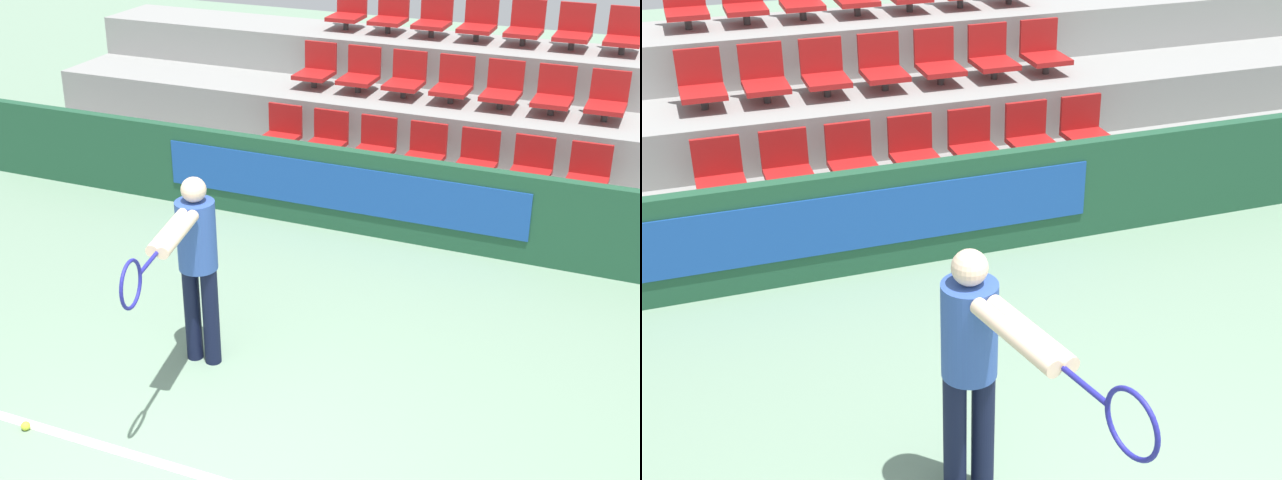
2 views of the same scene
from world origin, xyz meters
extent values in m
cube|color=#1E4C33|center=(0.00, 4.28, 0.45)|extent=(10.38, 0.12, 0.89)
cube|color=#19479E|center=(-0.67, 4.21, 0.49)|extent=(3.94, 0.02, 0.49)
cube|color=gray|center=(0.00, 4.87, 0.25)|extent=(9.98, 1.03, 0.49)
cube|color=gray|center=(0.00, 5.90, 0.49)|extent=(9.98, 1.03, 0.98)
cube|color=gray|center=(0.00, 6.92, 0.74)|extent=(9.98, 1.03, 1.47)
cylinder|color=#333333|center=(-1.69, 4.92, 0.56)|extent=(0.07, 0.07, 0.13)
cube|color=#A31919|center=(-1.69, 4.92, 0.65)|extent=(0.40, 0.46, 0.05)
cube|color=#A31919|center=(-1.69, 5.13, 0.84)|extent=(0.40, 0.04, 0.33)
cylinder|color=#333333|center=(-1.13, 4.92, 0.56)|extent=(0.07, 0.07, 0.13)
cube|color=#A31919|center=(-1.13, 4.92, 0.65)|extent=(0.40, 0.46, 0.05)
cube|color=#A31919|center=(-1.13, 5.13, 0.84)|extent=(0.40, 0.04, 0.33)
cylinder|color=#333333|center=(-0.56, 4.92, 0.56)|extent=(0.07, 0.07, 0.13)
cube|color=#A31919|center=(-0.56, 4.92, 0.65)|extent=(0.40, 0.46, 0.05)
cube|color=#A31919|center=(-0.56, 5.13, 0.84)|extent=(0.40, 0.04, 0.33)
cylinder|color=#333333|center=(0.00, 4.92, 0.56)|extent=(0.07, 0.07, 0.13)
cube|color=#A31919|center=(0.00, 4.92, 0.65)|extent=(0.40, 0.46, 0.05)
cube|color=#A31919|center=(0.00, 5.13, 0.84)|extent=(0.40, 0.04, 0.33)
cylinder|color=#333333|center=(0.56, 4.92, 0.56)|extent=(0.07, 0.07, 0.13)
cube|color=#A31919|center=(0.56, 4.92, 0.65)|extent=(0.40, 0.46, 0.05)
cube|color=#A31919|center=(0.56, 5.13, 0.84)|extent=(0.40, 0.04, 0.33)
cylinder|color=#333333|center=(1.13, 4.92, 0.56)|extent=(0.07, 0.07, 0.13)
cube|color=#A31919|center=(1.13, 4.92, 0.65)|extent=(0.40, 0.46, 0.05)
cube|color=#A31919|center=(1.13, 5.13, 0.84)|extent=(0.40, 0.04, 0.33)
cylinder|color=#333333|center=(1.69, 4.92, 0.56)|extent=(0.07, 0.07, 0.13)
cube|color=#A31919|center=(1.69, 4.92, 0.65)|extent=(0.40, 0.46, 0.05)
cube|color=#A31919|center=(1.69, 5.13, 0.84)|extent=(0.40, 0.04, 0.33)
cylinder|color=#333333|center=(-1.69, 5.95, 1.05)|extent=(0.07, 0.07, 0.13)
cube|color=#A31919|center=(-1.69, 5.95, 1.14)|extent=(0.40, 0.46, 0.05)
cube|color=#A31919|center=(-1.69, 6.16, 1.33)|extent=(0.40, 0.04, 0.33)
cylinder|color=#333333|center=(-1.13, 5.95, 1.05)|extent=(0.07, 0.07, 0.13)
cube|color=#A31919|center=(-1.13, 5.95, 1.14)|extent=(0.40, 0.46, 0.05)
cube|color=#A31919|center=(-1.13, 6.16, 1.33)|extent=(0.40, 0.04, 0.33)
cylinder|color=#333333|center=(-0.56, 5.95, 1.05)|extent=(0.07, 0.07, 0.13)
cube|color=#A31919|center=(-0.56, 5.95, 1.14)|extent=(0.40, 0.46, 0.05)
cube|color=#A31919|center=(-0.56, 6.16, 1.33)|extent=(0.40, 0.04, 0.33)
cylinder|color=#333333|center=(0.00, 5.95, 1.05)|extent=(0.07, 0.07, 0.13)
cube|color=#A31919|center=(0.00, 5.95, 1.14)|extent=(0.40, 0.46, 0.05)
cube|color=#A31919|center=(0.00, 6.16, 1.33)|extent=(0.40, 0.04, 0.33)
cylinder|color=#333333|center=(0.56, 5.95, 1.05)|extent=(0.07, 0.07, 0.13)
cube|color=#A31919|center=(0.56, 5.95, 1.14)|extent=(0.40, 0.46, 0.05)
cube|color=#A31919|center=(0.56, 6.16, 1.33)|extent=(0.40, 0.04, 0.33)
cylinder|color=#333333|center=(1.13, 5.95, 1.05)|extent=(0.07, 0.07, 0.13)
cube|color=#A31919|center=(1.13, 5.95, 1.14)|extent=(0.40, 0.46, 0.05)
cube|color=#A31919|center=(1.13, 6.16, 1.33)|extent=(0.40, 0.04, 0.33)
cylinder|color=#333333|center=(1.69, 5.95, 1.05)|extent=(0.07, 0.07, 0.13)
cube|color=#A31919|center=(1.69, 5.95, 1.14)|extent=(0.40, 0.46, 0.05)
cube|color=#A31919|center=(1.69, 6.16, 1.33)|extent=(0.40, 0.04, 0.33)
cylinder|color=#333333|center=(-1.69, 6.97, 1.54)|extent=(0.07, 0.07, 0.13)
cube|color=#A31919|center=(-1.69, 6.97, 1.63)|extent=(0.40, 0.46, 0.05)
cylinder|color=#333333|center=(-1.13, 6.97, 1.54)|extent=(0.07, 0.07, 0.13)
cube|color=#A31919|center=(-1.13, 6.97, 1.63)|extent=(0.40, 0.46, 0.05)
cylinder|color=#333333|center=(-0.56, 6.97, 1.54)|extent=(0.07, 0.07, 0.13)
cube|color=#A31919|center=(-0.56, 6.97, 1.63)|extent=(0.40, 0.46, 0.05)
cylinder|color=#333333|center=(0.00, 6.97, 1.54)|extent=(0.07, 0.07, 0.13)
cube|color=#A31919|center=(0.00, 6.97, 1.63)|extent=(0.40, 0.46, 0.05)
cylinder|color=#333333|center=(0.56, 6.97, 1.54)|extent=(0.07, 0.07, 0.13)
cylinder|color=#333333|center=(1.13, 6.97, 1.54)|extent=(0.07, 0.07, 0.13)
cylinder|color=black|center=(-0.82, 1.53, 0.41)|extent=(0.13, 0.13, 0.82)
cylinder|color=black|center=(-0.65, 1.53, 0.41)|extent=(0.13, 0.13, 0.82)
cylinder|color=#2D4C99|center=(-0.74, 1.53, 1.10)|extent=(0.30, 0.30, 0.55)
sphere|color=beige|center=(-0.74, 1.53, 1.46)|extent=(0.19, 0.19, 0.19)
cylinder|color=beige|center=(-0.68, 1.07, 1.33)|extent=(0.22, 0.64, 0.09)
cylinder|color=beige|center=(-0.60, 1.07, 1.33)|extent=(0.22, 0.64, 0.09)
cylinder|color=navy|center=(-0.54, 0.62, 1.33)|extent=(0.09, 0.30, 0.03)
torus|color=navy|center=(-0.48, 0.32, 1.33)|extent=(0.09, 0.32, 0.32)
camera|label=1|loc=(2.48, -3.66, 3.92)|focal=50.00mm
camera|label=2|loc=(-2.07, -2.12, 3.61)|focal=50.00mm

